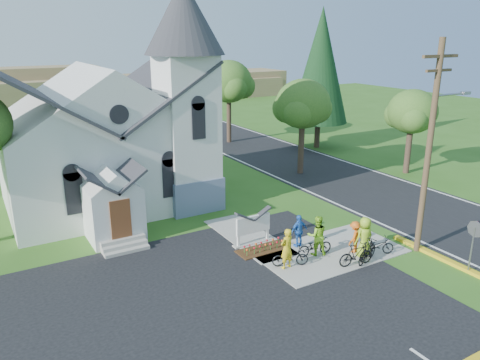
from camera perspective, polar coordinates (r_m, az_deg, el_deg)
ground at (r=22.13m, az=8.73°, el=-10.04°), size 120.00×120.00×0.00m
parking_lot at (r=17.47m, az=-5.95°, el=-18.10°), size 20.00×16.00×0.02m
road at (r=38.98m, az=6.41°, el=2.28°), size 8.00×90.00×0.02m
sidewalk at (r=23.34m, az=10.86°, el=-8.57°), size 7.00×4.00×0.05m
church at (r=28.88m, az=-15.65°, el=7.06°), size 12.35×12.00×13.00m
church_sign at (r=23.40m, az=1.61°, el=-5.47°), size 2.20×0.40×1.70m
flower_bed at (r=23.12m, az=2.78°, el=-8.48°), size 2.60×1.10×0.07m
utility_pole at (r=23.04m, az=22.23°, el=4.28°), size 3.45×0.28×10.00m
stop_sign at (r=22.69m, az=26.65°, el=-6.12°), size 0.11×0.76×2.48m
tree_road_near at (r=34.70m, az=7.67°, el=9.13°), size 4.00×4.00×7.05m
tree_road_mid at (r=44.87m, az=-1.39°, el=11.87°), size 4.40×4.40×7.80m
tree_road_far at (r=36.81m, az=20.27°, el=7.78°), size 3.60×3.60×6.30m
conifer at (r=43.19m, az=9.80°, el=13.55°), size 5.20×5.20×12.40m
distant_hills at (r=73.59m, az=-17.93°, el=10.41°), size 61.00×10.00×5.60m
cyclist_0 at (r=21.11m, az=5.71°, el=-8.31°), size 0.74×0.54×1.89m
bike_0 at (r=21.51m, az=6.14°, el=-9.31°), size 1.76×1.18×0.87m
cyclist_1 at (r=22.51m, az=9.37°, el=-6.68°), size 1.17×1.06×1.95m
bike_1 at (r=22.03m, az=13.96°, el=-8.85°), size 1.79×0.80×1.04m
cyclist_2 at (r=23.25m, az=7.20°, el=-6.16°), size 0.99×0.44×1.66m
bike_2 at (r=22.61m, az=9.08°, el=-7.96°), size 1.86×0.86×0.94m
cyclist_3 at (r=23.20m, az=13.82°, el=-6.74°), size 1.15×0.91×1.56m
bike_3 at (r=22.48m, az=15.26°, el=-8.35°), size 1.85×1.11×1.08m
cyclist_4 at (r=22.82m, az=14.94°, el=-6.72°), size 0.99×0.68×1.95m
bike_4 at (r=23.38m, az=16.38°, el=-7.70°), size 1.74×1.18×0.87m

